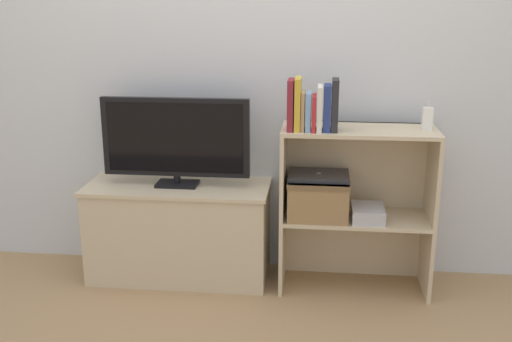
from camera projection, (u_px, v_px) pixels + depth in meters
ground_plane at (253, 295)px, 3.14m from camera, size 16.00×16.00×0.00m
wall_back at (261, 56)px, 3.21m from camera, size 10.00×0.05×2.40m
tv_stand at (179, 231)px, 3.29m from camera, size 0.99×0.41×0.53m
tv at (176, 139)px, 3.15m from camera, size 0.79×0.14×0.47m
bookshelf_lower_tier at (353, 237)px, 3.23m from camera, size 0.78×0.34×0.40m
bookshelf_upper_tier at (357, 158)px, 3.11m from camera, size 0.78×0.34×0.47m
book_maroon at (291, 105)px, 2.94m from camera, size 0.03×0.15×0.25m
book_mustard at (298, 104)px, 2.94m from camera, size 0.03×0.15×0.26m
book_tan at (303, 111)px, 2.94m from camera, size 0.02×0.13×0.19m
book_skyblue at (309, 111)px, 2.94m from camera, size 0.02×0.14×0.19m
book_crimson at (314, 113)px, 2.94m from camera, size 0.02×0.16×0.17m
book_ivory at (320, 108)px, 2.93m from camera, size 0.02×0.15×0.22m
book_navy at (327, 108)px, 2.93m from camera, size 0.04×0.13×0.23m
book_charcoal at (335, 105)px, 2.92m from camera, size 0.03×0.13×0.25m
baby_monitor at (427, 119)px, 2.95m from camera, size 0.05×0.03×0.14m
storage_basket_left at (318, 195)px, 3.11m from camera, size 0.31×0.31×0.21m
laptop at (319, 175)px, 3.08m from camera, size 0.31×0.23×0.02m
magazine_stack at (368, 213)px, 3.07m from camera, size 0.16×0.21×0.07m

